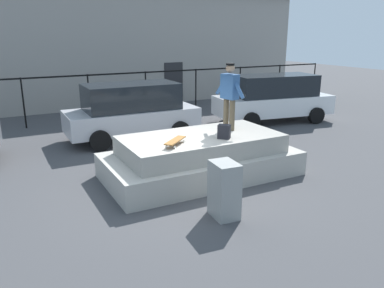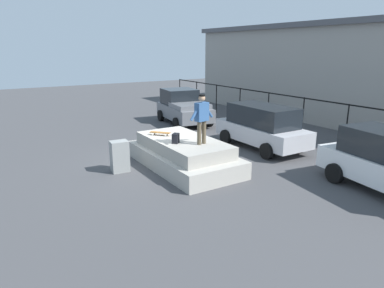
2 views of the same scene
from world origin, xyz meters
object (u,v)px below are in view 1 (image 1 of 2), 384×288
Objects in this scene: skateboarder at (230,92)px; backpack at (224,132)px; utility_box at (224,190)px; car_silver_hatchback_mid at (132,110)px; car_white_hatchback_far at (273,97)px; skateboard at (175,141)px.

skateboarder is 5.05× the size of backpack.
backpack is 0.30× the size of utility_box.
car_white_hatchback_far is (5.80, -0.16, 0.00)m from car_silver_hatchback_mid.
skateboarder is 3.19m from utility_box.
car_silver_hatchback_mid is at bearing 82.61° from skateboard.
skateboarder reaches higher than backpack.
skateboard is at bearing -160.69° from skateboarder.
car_silver_hatchback_mid is at bearing 91.51° from utility_box.
skateboard is at bearing 44.35° from backpack.
utility_box is at bearing -82.61° from skateboard.
skateboard is 2.18× the size of backpack.
car_silver_hatchback_mid is at bearing 178.45° from car_white_hatchback_far.
utility_box is (-1.03, -1.65, -0.65)m from backpack.
skateboarder is 6.00m from car_white_hatchback_far.
skateboard is (-1.83, -0.64, -0.87)m from skateboarder.
car_white_hatchback_far is (5.14, 4.44, -0.23)m from backpack.
car_silver_hatchback_mid is at bearing -35.70° from backpack.
car_white_hatchback_far is (6.39, 4.40, -0.16)m from skateboard.
skateboard is at bearing -145.44° from car_white_hatchback_far.
backpack is at bearing -130.26° from skateboarder.
backpack is (-0.57, -0.68, -0.81)m from skateboarder.
skateboard is 0.17× the size of car_silver_hatchback_mid.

